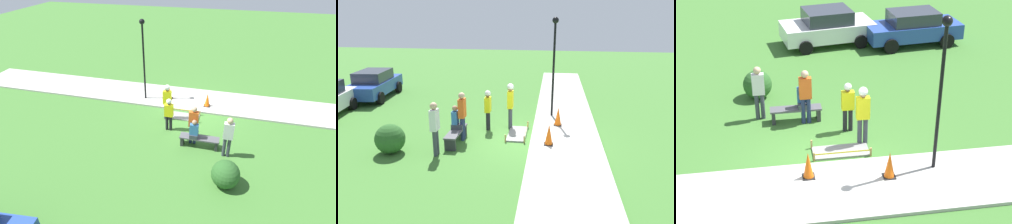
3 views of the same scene
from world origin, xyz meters
TOP-DOWN VIEW (x-y plane):
  - ground_plane at (0.00, 0.00)m, footprint 60.00×60.00m
  - sidewalk at (0.00, -1.30)m, footprint 28.00×2.61m
  - wet_concrete_patch at (0.59, 0.58)m, footprint 1.73×0.76m
  - traffic_cone_near_patch at (-0.50, -0.68)m, footprint 0.34×0.34m
  - traffic_cone_far_patch at (1.68, -1.02)m, footprint 0.34×0.34m
  - park_bench at (-0.56, 2.76)m, footprint 1.69×0.44m
  - person_seated_on_bench at (-0.32, 2.81)m, footprint 0.36×0.44m
  - worker_supervisor at (1.02, 1.85)m, footprint 0.40×0.24m
  - worker_assistant at (1.32, 0.97)m, footprint 0.40×0.28m
  - bystander_in_orange_shirt at (-0.24, 2.58)m, footprint 0.40×0.25m
  - bystander_in_gray_shirt at (-1.73, 3.12)m, footprint 0.40×0.25m
  - lamppost_near at (3.04, -0.74)m, footprint 0.28×0.28m
  - parked_car_blue at (5.26, 9.27)m, footprint 4.43×2.29m
  - shrub_rounded_near at (-1.78, 4.74)m, footprint 1.03×1.03m

SIDE VIEW (x-z plane):
  - ground_plane at x=0.00m, z-range 0.00..0.00m
  - wet_concrete_patch at x=0.59m, z-range -0.11..0.18m
  - sidewalk at x=0.00m, z-range 0.00..0.10m
  - park_bench at x=-0.56m, z-range 0.10..0.58m
  - traffic_cone_near_patch at x=-0.50m, z-range 0.10..0.87m
  - traffic_cone_far_patch at x=1.68m, z-range 0.10..0.87m
  - shrub_rounded_near at x=-1.78m, z-range 0.00..1.03m
  - parked_car_blue at x=5.26m, z-range 0.02..1.57m
  - person_seated_on_bench at x=-0.32m, z-range 0.39..1.28m
  - worker_supervisor at x=1.02m, z-range 0.15..1.81m
  - bystander_in_orange_shirt at x=-0.24m, z-range 0.14..2.00m
  - bystander_in_gray_shirt at x=-1.73m, z-range 0.14..2.01m
  - worker_assistant at x=1.32m, z-range 0.21..2.13m
  - lamppost_near at x=3.04m, z-range 0.73..5.13m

